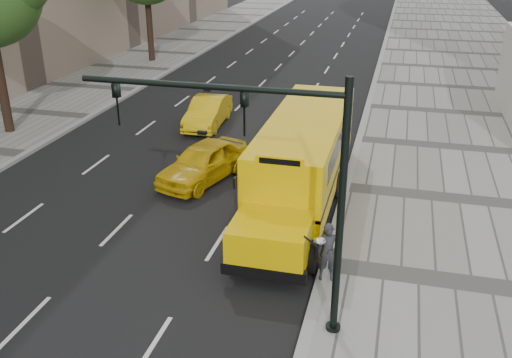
% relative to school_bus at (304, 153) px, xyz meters
% --- Properties ---
extents(ground, '(140.00, 140.00, 0.00)m').
position_rel_school_bus_xyz_m(ground, '(-4.50, 1.01, -1.76)').
color(ground, black).
rests_on(ground, ground).
extents(curb_museum, '(0.30, 140.00, 0.15)m').
position_rel_school_bus_xyz_m(curb_museum, '(1.50, 1.01, -1.69)').
color(curb_museum, gray).
rests_on(curb_museum, ground).
extents(curb_far, '(0.30, 140.00, 0.15)m').
position_rel_school_bus_xyz_m(curb_far, '(-12.50, 1.01, -1.69)').
color(curb_far, gray).
rests_on(curb_far, ground).
extents(school_bus, '(2.96, 11.56, 3.19)m').
position_rel_school_bus_xyz_m(school_bus, '(0.00, 0.00, 0.00)').
color(school_bus, '#E4B100').
rests_on(school_bus, ground).
extents(taxi_near, '(3.02, 4.80, 1.52)m').
position_rel_school_bus_xyz_m(taxi_near, '(-4.06, 0.62, -1.00)').
color(taxi_near, gold).
rests_on(taxi_near, ground).
extents(taxi_far, '(1.76, 4.44, 1.44)m').
position_rel_school_bus_xyz_m(taxi_far, '(-6.08, 7.10, -1.05)').
color(taxi_far, gold).
rests_on(taxi_far, ground).
extents(pedestrian, '(0.69, 0.52, 1.71)m').
position_rel_school_bus_xyz_m(pedestrian, '(1.65, -5.35, -0.76)').
color(pedestrian, '#26272D').
rests_on(pedestrian, sidewalk_museum).
extents(traffic_signal, '(6.18, 0.36, 6.40)m').
position_rel_school_bus_xyz_m(traffic_signal, '(0.69, -7.48, 2.33)').
color(traffic_signal, black).
rests_on(traffic_signal, ground).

